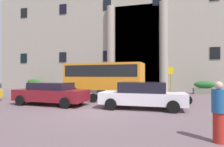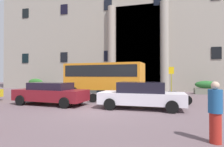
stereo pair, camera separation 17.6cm
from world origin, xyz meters
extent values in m
cube|color=#68545A|center=(0.00, 0.00, -0.06)|extent=(80.00, 64.00, 0.12)
cube|color=#9F9789|center=(0.00, 17.50, 9.63)|extent=(37.80, 9.00, 19.26)
cube|color=black|center=(0.62, 13.06, 5.13)|extent=(5.26, 0.12, 10.27)
cylinder|color=#A39587|center=(-2.48, 12.75, 5.13)|extent=(0.94, 0.94, 10.27)
cylinder|color=#9E968A|center=(3.72, 12.75, 5.13)|extent=(0.94, 0.94, 10.27)
cube|color=black|center=(-15.12, 12.96, 4.24)|extent=(1.00, 0.08, 1.30)
cube|color=black|center=(-9.07, 12.96, 4.24)|extent=(1.00, 0.08, 1.30)
cube|color=black|center=(-3.02, 12.96, 4.24)|extent=(1.00, 0.08, 1.30)
cube|color=black|center=(9.07, 12.96, 4.24)|extent=(1.00, 0.08, 1.30)
cube|color=black|center=(-15.12, 12.96, 10.59)|extent=(1.00, 0.08, 1.30)
cube|color=black|center=(-9.07, 12.96, 10.59)|extent=(1.00, 0.08, 1.30)
cube|color=black|center=(-3.02, 12.96, 10.59)|extent=(1.00, 0.08, 1.30)
cube|color=black|center=(3.02, 12.96, 10.59)|extent=(1.00, 0.08, 1.30)
cube|color=orange|center=(-1.17, 5.50, 1.63)|extent=(6.48, 2.78, 2.35)
cube|color=black|center=(-1.17, 5.50, 2.19)|extent=(6.10, 2.78, 0.90)
cube|color=black|center=(1.92, 5.26, 1.99)|extent=(0.21, 1.92, 1.12)
cube|color=#4A4E4A|center=(-1.17, 5.50, 0.57)|extent=(6.48, 2.82, 0.24)
cylinder|color=black|center=(1.13, 6.47, 0.45)|extent=(0.92, 0.35, 0.90)
cylinder|color=black|center=(0.95, 4.19, 0.45)|extent=(0.92, 0.35, 0.90)
cylinder|color=black|center=(-3.28, 6.81, 0.45)|extent=(0.92, 0.35, 0.90)
cylinder|color=black|center=(-3.46, 4.53, 0.45)|extent=(0.92, 0.35, 0.90)
cylinder|color=#9C971A|center=(4.17, 7.48, 1.25)|extent=(0.08, 0.08, 2.51)
cube|color=yellow|center=(4.17, 7.45, 2.26)|extent=(0.44, 0.03, 0.60)
cube|color=slate|center=(-11.82, 10.87, 0.29)|extent=(2.06, 0.78, 0.59)
ellipsoid|color=#2E6C29|center=(-11.82, 10.87, 1.01)|extent=(1.97, 0.70, 0.84)
cube|color=gray|center=(7.58, 10.89, 0.28)|extent=(2.10, 0.93, 0.56)
ellipsoid|color=#26662B|center=(7.58, 10.89, 0.93)|extent=(2.01, 0.84, 0.74)
cube|color=slate|center=(0.11, 10.87, 0.31)|extent=(2.03, 0.76, 0.63)
ellipsoid|color=#2A4E2C|center=(0.11, 10.87, 1.04)|extent=(1.95, 0.69, 0.82)
cube|color=silver|center=(2.29, 1.26, 0.58)|extent=(4.61, 1.77, 0.63)
cube|color=black|center=(2.29, 1.26, 1.18)|extent=(2.49, 1.55, 0.57)
cylinder|color=black|center=(3.86, 2.11, 0.31)|extent=(0.62, 0.20, 0.62)
cylinder|color=black|center=(3.84, 0.38, 0.31)|extent=(0.62, 0.20, 0.62)
cylinder|color=black|center=(0.73, 2.14, 0.31)|extent=(0.62, 0.20, 0.62)
cylinder|color=black|center=(0.72, 0.40, 0.31)|extent=(0.62, 0.20, 0.62)
cube|color=maroon|center=(-3.34, 1.21, 0.61)|extent=(4.71, 2.03, 0.68)
cube|color=black|center=(-3.34, 1.21, 1.17)|extent=(2.58, 1.67, 0.43)
cylinder|color=black|center=(-1.72, 1.94, 0.31)|extent=(0.63, 0.24, 0.62)
cylinder|color=black|center=(-1.85, 0.24, 0.31)|extent=(0.63, 0.24, 0.62)
cylinder|color=black|center=(-4.84, 2.17, 0.31)|extent=(0.63, 0.24, 0.62)
cylinder|color=black|center=(-4.96, 0.47, 0.31)|extent=(0.63, 0.24, 0.62)
cylinder|color=black|center=(4.88, 3.19, 0.30)|extent=(0.60, 0.11, 0.60)
cylinder|color=black|center=(3.48, 3.23, 0.30)|extent=(0.60, 0.13, 0.60)
cube|color=navy|center=(4.18, 3.21, 0.58)|extent=(0.90, 0.26, 0.32)
cube|color=black|center=(4.00, 3.21, 0.76)|extent=(0.52, 0.21, 0.12)
cylinder|color=#A5A5A8|center=(4.76, 3.19, 0.88)|extent=(0.04, 0.55, 0.03)
cylinder|color=black|center=(0.25, 3.12, 0.30)|extent=(0.61, 0.23, 0.60)
cylinder|color=black|center=(-1.14, 2.80, 0.30)|extent=(0.61, 0.25, 0.60)
cube|color=black|center=(-0.45, 2.96, 0.58)|extent=(0.94, 0.44, 0.32)
cube|color=black|center=(-0.62, 2.92, 0.76)|extent=(0.55, 0.31, 0.12)
cylinder|color=#A5A5A8|center=(0.13, 3.09, 0.88)|extent=(0.15, 0.54, 0.03)
cylinder|color=black|center=(-5.81, 3.11, 0.30)|extent=(0.61, 0.22, 0.60)
cylinder|color=black|center=(-7.15, 3.38, 0.30)|extent=(0.61, 0.24, 0.60)
cube|color=gold|center=(-6.48, 3.25, 0.58)|extent=(0.91, 0.41, 0.32)
cube|color=black|center=(-6.66, 3.28, 0.76)|extent=(0.55, 0.30, 0.12)
cylinder|color=#A5A5A8|center=(-5.92, 3.13, 0.88)|extent=(0.14, 0.54, 0.03)
cylinder|color=#AD261D|center=(4.75, -3.44, 0.41)|extent=(0.30, 0.30, 0.82)
cylinder|color=#20558C|center=(4.75, -3.44, 1.13)|extent=(0.36, 0.36, 0.63)
sphere|color=#D5B093|center=(4.75, -3.44, 1.56)|extent=(0.22, 0.22, 0.22)
camera|label=1|loc=(3.17, -9.04, 1.83)|focal=29.69mm
camera|label=2|loc=(3.34, -9.00, 1.83)|focal=29.69mm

